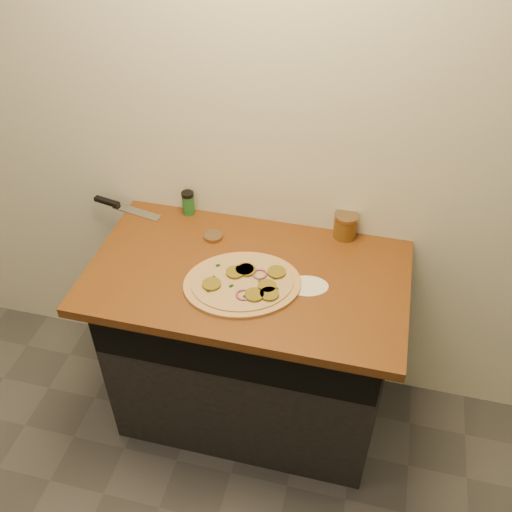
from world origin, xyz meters
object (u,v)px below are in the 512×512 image
(salsa_jar, at_px, (345,225))
(spice_shaker, at_px, (188,203))
(chefs_knife, at_px, (121,206))
(pizza, at_px, (243,283))

(salsa_jar, height_order, spice_shaker, salsa_jar)
(chefs_knife, bearing_deg, spice_shaker, 6.26)
(chefs_knife, relative_size, salsa_jar, 3.11)
(pizza, height_order, chefs_knife, pizza)
(salsa_jar, bearing_deg, chefs_knife, -178.05)
(chefs_knife, distance_m, salsa_jar, 0.96)
(pizza, xyz_separation_m, salsa_jar, (0.32, 0.38, 0.04))
(chefs_knife, xyz_separation_m, salsa_jar, (0.96, 0.03, 0.05))
(salsa_jar, relative_size, spice_shaker, 1.02)
(chefs_knife, height_order, salsa_jar, salsa_jar)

